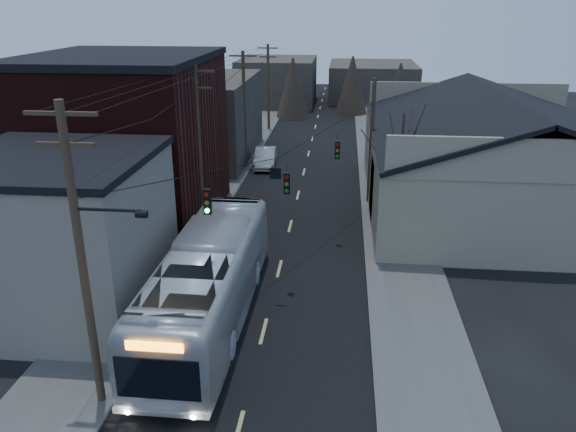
% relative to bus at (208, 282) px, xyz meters
% --- Properties ---
extents(road_surface, '(9.00, 110.00, 0.02)m').
position_rel_bus_xyz_m(road_surface, '(2.45, 21.37, -1.89)').
color(road_surface, black).
rests_on(road_surface, ground).
extents(sidewalk_left, '(4.00, 110.00, 0.12)m').
position_rel_bus_xyz_m(sidewalk_left, '(-4.05, 21.37, -1.84)').
color(sidewalk_left, '#474744').
rests_on(sidewalk_left, ground).
extents(sidewalk_right, '(4.00, 110.00, 0.12)m').
position_rel_bus_xyz_m(sidewalk_right, '(8.95, 21.37, -1.84)').
color(sidewalk_right, '#474744').
rests_on(sidewalk_right, ground).
extents(building_clapboard, '(8.00, 8.00, 7.00)m').
position_rel_bus_xyz_m(building_clapboard, '(-6.55, 0.37, 1.60)').
color(building_clapboard, slate).
rests_on(building_clapboard, ground).
extents(building_brick, '(10.00, 12.00, 10.00)m').
position_rel_bus_xyz_m(building_brick, '(-7.55, 11.37, 3.10)').
color(building_brick, black).
rests_on(building_brick, ground).
extents(building_left_far, '(9.00, 14.00, 7.00)m').
position_rel_bus_xyz_m(building_left_far, '(-7.05, 27.37, 1.60)').
color(building_left_far, '#35302A').
rests_on(building_left_far, ground).
extents(warehouse, '(16.16, 20.60, 7.73)m').
position_rel_bus_xyz_m(warehouse, '(15.45, 16.37, 0.80)').
color(warehouse, gray).
rests_on(warehouse, ground).
extents(building_far_left, '(10.00, 12.00, 6.00)m').
position_rel_bus_xyz_m(building_far_left, '(-3.55, 56.37, 1.10)').
color(building_far_left, '#35302A').
rests_on(building_far_left, ground).
extents(building_far_right, '(12.00, 14.00, 5.00)m').
position_rel_bus_xyz_m(building_far_right, '(9.45, 61.37, 0.60)').
color(building_far_right, '#35302A').
rests_on(building_far_right, ground).
extents(bare_tree, '(0.40, 0.40, 7.20)m').
position_rel_bus_xyz_m(bare_tree, '(8.95, 11.37, 1.70)').
color(bare_tree, black).
rests_on(bare_tree, ground).
extents(utility_lines, '(11.24, 45.28, 10.50)m').
position_rel_bus_xyz_m(utility_lines, '(-0.67, 15.51, 3.06)').
color(utility_lines, '#382B1E').
rests_on(utility_lines, ground).
extents(bus, '(3.29, 13.65, 3.79)m').
position_rel_bus_xyz_m(bus, '(0.00, 0.00, 0.00)').
color(bus, silver).
rests_on(bus, ground).
extents(parked_car, '(1.99, 4.90, 1.58)m').
position_rel_bus_xyz_m(parked_car, '(-0.92, 24.66, -1.11)').
color(parked_car, '#9EA2A6').
rests_on(parked_car, ground).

